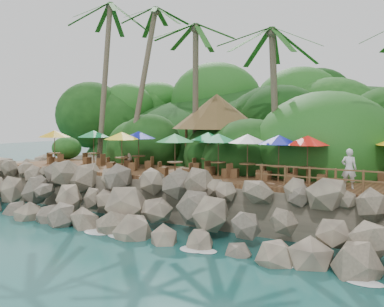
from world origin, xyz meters
The scene contains 12 objects.
ground centered at (0.00, 0.00, 0.00)m, with size 140.00×140.00×0.00m, color #19514F.
land_base centered at (0.00, 16.00, 1.05)m, with size 32.00×25.20×2.10m, color gray.
jungle_hill centered at (0.00, 23.50, 0.00)m, with size 44.80×28.00×15.40m, color #143811.
seawall centered at (0.00, 2.00, 1.15)m, with size 29.00×4.00×2.30m, color gray, non-canonical shape.
terrace centered at (0.00, 6.00, 2.20)m, with size 26.00×5.00×0.20m, color brown.
jungle_foliage centered at (0.00, 15.00, 0.00)m, with size 44.00×16.00×12.00m, color #143811, non-canonical shape.
foam_line centered at (0.00, 0.30, 0.03)m, with size 25.20×0.80×0.06m.
palms centered at (1.88, 8.54, 11.72)m, with size 26.44×6.96×12.36m.
palapa centered at (-0.66, 10.00, 5.79)m, with size 5.66×5.66×4.60m.
dining_clusters centered at (0.74, 6.01, 4.18)m, with size 22.65×5.28×2.26m.
railing centered at (8.52, 3.65, 2.91)m, with size 7.20×0.10×1.00m.
waiter centered at (8.76, 4.88, 3.18)m, with size 0.64×0.42×1.76m, color silver.
Camera 1 is at (13.42, -15.34, 5.40)m, focal length 42.49 mm.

